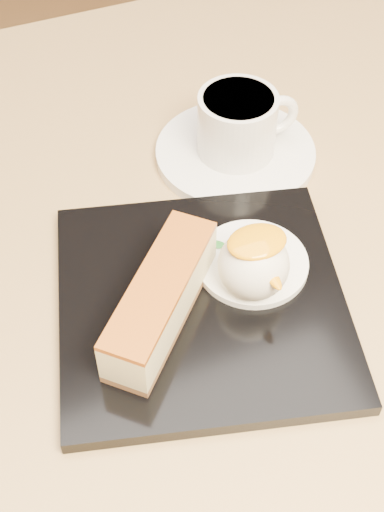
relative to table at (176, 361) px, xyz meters
name	(u,v)px	position (x,y,z in m)	size (l,w,h in m)	color
table	(176,361)	(0.00, 0.00, 0.00)	(0.80, 0.80, 0.72)	black
dessert_plate	(202,302)	(0.00, -0.05, 0.16)	(0.22, 0.22, 0.01)	black
cheesecake	(161,299)	(-0.03, -0.06, 0.19)	(0.12, 0.12, 0.04)	brown
cream_smear	(252,263)	(0.05, -0.04, 0.17)	(0.09, 0.09, 0.01)	white
ice_cream_scoop	(254,265)	(0.04, -0.06, 0.19)	(0.05, 0.05, 0.05)	white
mango_sauce	(257,242)	(0.05, -0.06, 0.22)	(0.05, 0.04, 0.01)	orange
mint_sprig	(206,249)	(0.02, -0.01, 0.17)	(0.03, 0.02, 0.00)	#2A832B
saucer	(235,153)	(0.10, 0.10, 0.16)	(0.15, 0.15, 0.01)	white
coffee_cup	(239,123)	(0.10, 0.10, 0.20)	(0.10, 0.07, 0.06)	white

